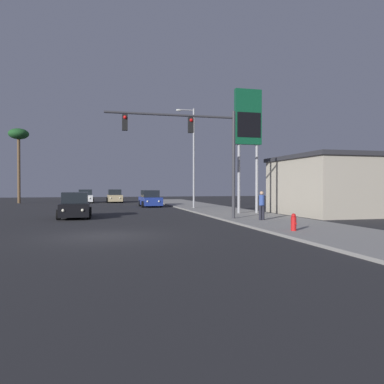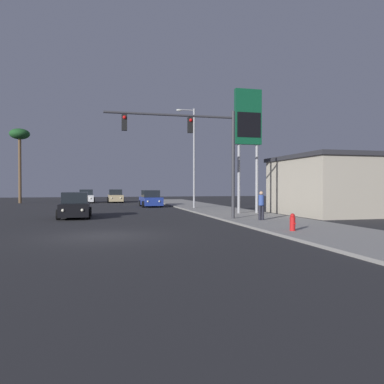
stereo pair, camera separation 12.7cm
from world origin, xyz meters
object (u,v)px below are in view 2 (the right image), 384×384
at_px(car_blue, 151,199).
at_px(street_lamp, 193,153).
at_px(car_white, 86,197).
at_px(car_tan, 115,197).
at_px(palm_tree_far, 20,138).
at_px(car_black, 75,206).
at_px(pedestrian_on_sidewalk, 261,204).
at_px(gas_station_sign, 248,124).
at_px(traffic_light_mast, 198,141).
at_px(fire_hydrant, 293,222).

distance_m(car_blue, street_lamp, 7.32).
relative_size(car_white, car_tan, 1.00).
xyz_separation_m(car_blue, palm_tree_far, (-14.63, 11.98, 7.24)).
xyz_separation_m(car_black, street_lamp, (9.78, 7.35, 4.36)).
height_order(car_tan, pedestrian_on_sidewalk, pedestrian_on_sidewalk).
distance_m(car_tan, palm_tree_far, 13.64).
distance_m(car_tan, car_blue, 11.85).
distance_m(car_black, pedestrian_on_sidewalk, 12.06).
distance_m(gas_station_sign, palm_tree_far, 31.66).
bearing_deg(car_black, traffic_light_mast, 149.00).
xyz_separation_m(car_black, pedestrian_on_sidewalk, (10.63, -5.68, 0.27)).
bearing_deg(gas_station_sign, car_tan, 109.75).
height_order(car_black, car_tan, same).
bearing_deg(car_white, traffic_light_mast, 103.49).
distance_m(car_white, car_tan, 3.63).
bearing_deg(gas_station_sign, car_black, 179.37).
bearing_deg(street_lamp, traffic_light_mast, -102.48).
height_order(traffic_light_mast, pedestrian_on_sidewalk, traffic_light_mast).
distance_m(car_black, street_lamp, 12.99).
bearing_deg(traffic_light_mast, palm_tree_far, 118.19).
relative_size(traffic_light_mast, palm_tree_far, 0.84).
distance_m(car_black, fire_hydrant, 14.60).
height_order(car_black, street_lamp, street_lamp).
bearing_deg(street_lamp, pedestrian_on_sidewalk, -86.26).
xyz_separation_m(gas_station_sign, fire_hydrant, (-2.28, -10.69, -6.13)).
xyz_separation_m(car_white, car_tan, (3.63, 0.19, 0.00)).
relative_size(car_black, car_tan, 1.00).
relative_size(car_black, palm_tree_far, 0.47).
relative_size(car_blue, pedestrian_on_sidewalk, 2.60).
distance_m(street_lamp, palm_tree_far, 24.75).
height_order(pedestrian_on_sidewalk, palm_tree_far, palm_tree_far).
height_order(traffic_light_mast, fire_hydrant, traffic_light_mast).
relative_size(car_blue, gas_station_sign, 0.48).
bearing_deg(pedestrian_on_sidewalk, traffic_light_mast, 156.44).
xyz_separation_m(street_lamp, palm_tree_far, (-17.82, 16.93, 2.88)).
bearing_deg(car_tan, gas_station_sign, 108.83).
distance_m(car_tan, traffic_light_mast, 28.46).
distance_m(car_blue, palm_tree_far, 20.25).
xyz_separation_m(car_tan, traffic_light_mast, (3.72, -27.93, 3.99)).
relative_size(car_black, fire_hydrant, 5.69).
relative_size(car_white, traffic_light_mast, 0.56).
distance_m(car_blue, fire_hydrant, 23.35).
distance_m(car_blue, traffic_light_mast, 16.98).
bearing_deg(car_blue, palm_tree_far, -41.47).
bearing_deg(car_tan, traffic_light_mast, 96.66).
bearing_deg(car_white, car_black, 88.96).
bearing_deg(palm_tree_far, traffic_light_mast, -61.81).
bearing_deg(pedestrian_on_sidewalk, street_lamp, 93.74).
distance_m(pedestrian_on_sidewalk, palm_tree_far, 35.99).
xyz_separation_m(traffic_light_mast, gas_station_sign, (4.85, 4.06, 1.87)).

